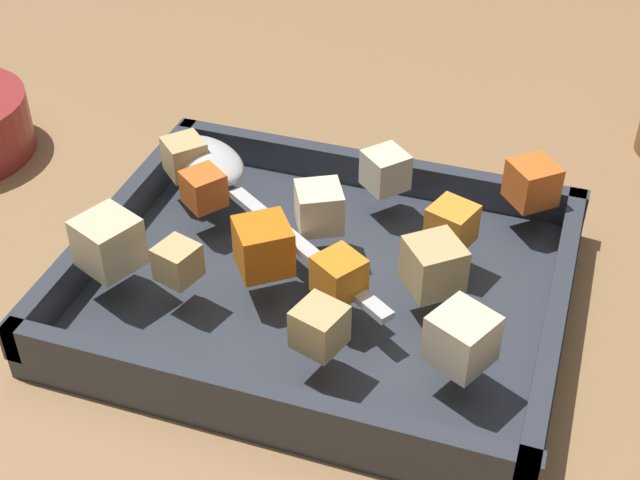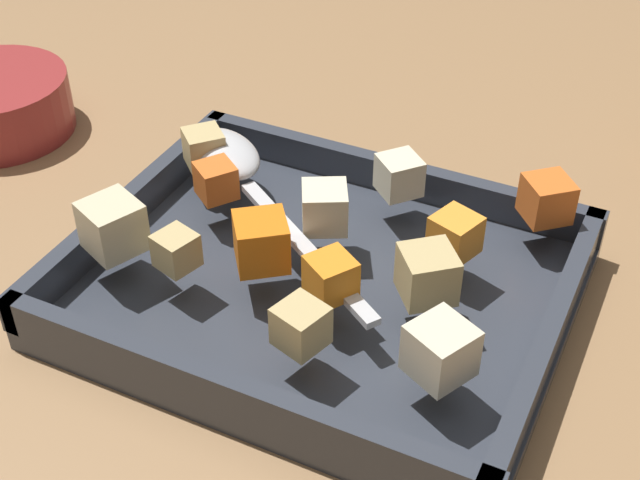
% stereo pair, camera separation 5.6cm
% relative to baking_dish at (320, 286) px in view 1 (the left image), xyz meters
% --- Properties ---
extents(ground_plane, '(4.00, 4.00, 0.00)m').
position_rel_baking_dish_xyz_m(ground_plane, '(0.00, 0.01, -0.01)').
color(ground_plane, '#936D47').
extents(baking_dish, '(0.31, 0.25, 0.04)m').
position_rel_baking_dish_xyz_m(baking_dish, '(0.00, 0.00, 0.00)').
color(baking_dish, '#333842').
rests_on(baking_dish, ground_plane).
extents(carrot_chunk_mid_left, '(0.05, 0.05, 0.03)m').
position_rel_baking_dish_xyz_m(carrot_chunk_mid_left, '(-0.03, -0.02, 0.04)').
color(carrot_chunk_mid_left, orange).
rests_on(carrot_chunk_mid_left, baking_dish).
extents(carrot_chunk_center, '(0.04, 0.04, 0.03)m').
position_rel_baking_dish_xyz_m(carrot_chunk_center, '(0.02, -0.03, 0.04)').
color(carrot_chunk_center, orange).
rests_on(carrot_chunk_center, baking_dish).
extents(carrot_chunk_far_left, '(0.03, 0.03, 0.03)m').
position_rel_baking_dish_xyz_m(carrot_chunk_far_left, '(0.08, 0.04, 0.04)').
color(carrot_chunk_far_left, orange).
rests_on(carrot_chunk_far_left, baking_dish).
extents(carrot_chunk_back_center, '(0.03, 0.03, 0.02)m').
position_rel_baking_dish_xyz_m(carrot_chunk_back_center, '(-0.09, 0.03, 0.04)').
color(carrot_chunk_back_center, orange).
rests_on(carrot_chunk_back_center, baking_dish).
extents(carrot_chunk_corner_se, '(0.04, 0.04, 0.03)m').
position_rel_baking_dish_xyz_m(carrot_chunk_corner_se, '(0.12, 0.10, 0.04)').
color(carrot_chunk_corner_se, orange).
rests_on(carrot_chunk_corner_se, baking_dish).
extents(potato_chunk_corner_ne, '(0.03, 0.03, 0.02)m').
position_rel_baking_dish_xyz_m(potato_chunk_corner_ne, '(-0.08, -0.05, 0.04)').
color(potato_chunk_corner_ne, tan).
rests_on(potato_chunk_corner_ne, baking_dish).
extents(potato_chunk_near_left, '(0.04, 0.04, 0.03)m').
position_rel_baking_dish_xyz_m(potato_chunk_near_left, '(0.02, 0.09, 0.04)').
color(potato_chunk_near_left, beige).
rests_on(potato_chunk_near_left, baking_dish).
extents(potato_chunk_heap_side, '(0.04, 0.04, 0.03)m').
position_rel_baking_dish_xyz_m(potato_chunk_heap_side, '(-0.12, -0.05, 0.05)').
color(potato_chunk_heap_side, beige).
rests_on(potato_chunk_heap_side, baking_dish).
extents(potato_chunk_corner_sw, '(0.04, 0.04, 0.03)m').
position_rel_baking_dish_xyz_m(potato_chunk_corner_sw, '(-0.01, 0.03, 0.04)').
color(potato_chunk_corner_sw, beige).
rests_on(potato_chunk_corner_sw, baking_dish).
extents(potato_chunk_heap_top, '(0.03, 0.03, 0.03)m').
position_rel_baking_dish_xyz_m(potato_chunk_heap_top, '(0.03, -0.08, 0.04)').
color(potato_chunk_heap_top, tan).
rests_on(potato_chunk_heap_top, baking_dish).
extents(potato_chunk_front_center, '(0.04, 0.04, 0.03)m').
position_rel_baking_dish_xyz_m(potato_chunk_front_center, '(0.07, -0.01, 0.04)').
color(potato_chunk_front_center, tan).
rests_on(potato_chunk_front_center, baking_dish).
extents(potato_chunk_mid_right, '(0.04, 0.04, 0.03)m').
position_rel_baking_dish_xyz_m(potato_chunk_mid_right, '(-0.12, 0.06, 0.04)').
color(potato_chunk_mid_right, tan).
rests_on(potato_chunk_mid_right, baking_dish).
extents(parsnip_chunk_corner_nw, '(0.04, 0.04, 0.03)m').
position_rel_baking_dish_xyz_m(parsnip_chunk_corner_nw, '(0.10, -0.07, 0.04)').
color(parsnip_chunk_corner_nw, beige).
rests_on(parsnip_chunk_corner_nw, baking_dish).
extents(serving_spoon, '(0.21, 0.15, 0.02)m').
position_rel_baking_dish_xyz_m(serving_spoon, '(-0.09, 0.05, 0.04)').
color(serving_spoon, silver).
rests_on(serving_spoon, baking_dish).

